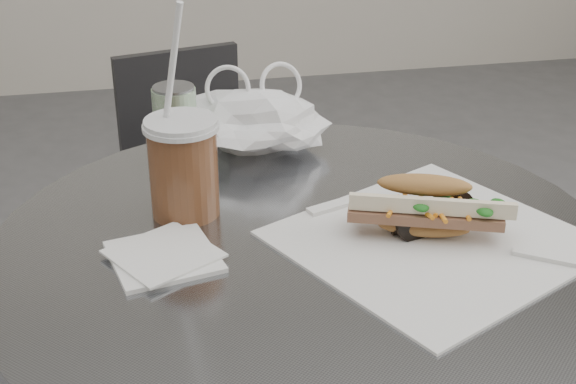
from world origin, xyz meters
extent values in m
cylinder|color=slate|center=(0.00, 0.20, 0.73)|extent=(0.76, 0.76, 0.02)
cylinder|color=#2C2C2E|center=(-0.04, 0.99, 0.01)|extent=(0.33, 0.33, 0.02)
cylinder|color=#2C2C2E|center=(-0.04, 0.99, 0.22)|extent=(0.06, 0.06, 0.44)
cylinder|color=#2C2C2E|center=(-0.04, 0.99, 0.44)|extent=(0.37, 0.37, 0.02)
cube|color=#2C2C2E|center=(-0.08, 1.17, 0.57)|extent=(0.29, 0.09, 0.25)
cube|color=white|center=(0.15, 0.16, 0.74)|extent=(0.42, 0.42, 0.00)
ellipsoid|color=#AA6A40|center=(0.14, 0.18, 0.76)|extent=(0.24, 0.15, 0.02)
cube|color=brown|center=(0.14, 0.18, 0.77)|extent=(0.19, 0.11, 0.01)
ellipsoid|color=#AA6A40|center=(0.14, 0.19, 0.80)|extent=(0.24, 0.15, 0.04)
cylinder|color=brown|center=(-0.13, 0.30, 0.80)|extent=(0.09, 0.09, 0.12)
cylinder|color=silver|center=(-0.13, 0.30, 0.86)|extent=(0.09, 0.09, 0.01)
cylinder|color=white|center=(-0.14, 0.30, 0.91)|extent=(0.05, 0.05, 0.22)
cylinder|color=black|center=(0.13, 0.17, 0.76)|extent=(0.05, 0.03, 0.05)
cylinder|color=black|center=(0.19, 0.19, 0.76)|extent=(0.05, 0.03, 0.05)
cube|color=black|center=(0.16, 0.18, 0.76)|extent=(0.02, 0.01, 0.00)
cube|color=white|center=(-0.17, 0.19, 0.74)|extent=(0.14, 0.14, 0.01)
cube|color=white|center=(-0.17, 0.19, 0.75)|extent=(0.15, 0.15, 0.00)
cylinder|color=#629B5A|center=(-0.13, 0.45, 0.80)|extent=(0.06, 0.06, 0.11)
cylinder|color=slate|center=(-0.13, 0.45, 0.86)|extent=(0.06, 0.06, 0.00)
camera|label=1|loc=(-0.19, -0.62, 1.22)|focal=50.00mm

